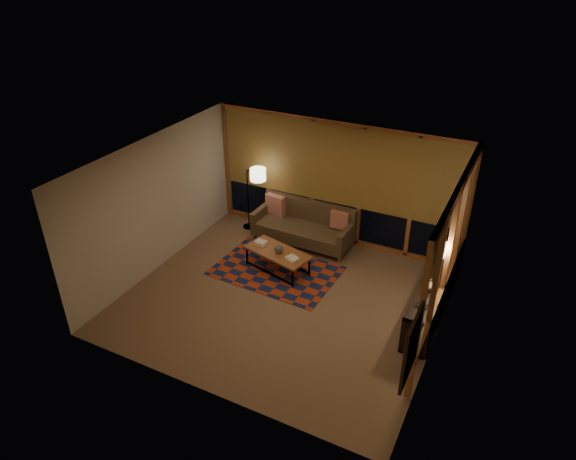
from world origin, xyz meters
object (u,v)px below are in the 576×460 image
at_px(sofa, 303,225).
at_px(coffee_table, 278,261).
at_px(floor_lamp, 248,196).
at_px(bookshelf, 432,292).

distance_m(sofa, coffee_table, 1.19).
height_order(sofa, floor_lamp, floor_lamp).
relative_size(sofa, coffee_table, 1.62).
distance_m(floor_lamp, bookshelf, 4.59).
xyz_separation_m(sofa, coffee_table, (-0.00, -1.17, -0.22)).
bearing_deg(bookshelf, sofa, 161.59).
bearing_deg(sofa, coffee_table, -89.03).
height_order(coffee_table, bookshelf, bookshelf).
height_order(sofa, coffee_table, sofa).
relative_size(floor_lamp, bookshelf, 0.57).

